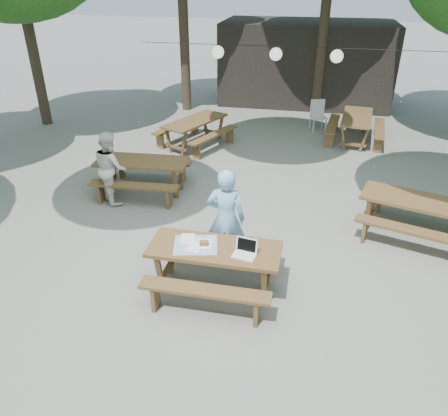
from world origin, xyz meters
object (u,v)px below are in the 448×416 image
second_person (111,167)px  plastic_chair (318,122)px  picnic_table_nw (143,175)px  main_picnic_table (215,267)px  woman (226,218)px

second_person → plastic_chair: size_ratio=1.72×
picnic_table_nw → main_picnic_table: bearing=-55.5°
second_person → plastic_chair: 7.11m
woman → plastic_chair: bearing=-100.8°
woman → plastic_chair: (1.39, 7.43, -0.61)m
plastic_chair → picnic_table_nw: bearing=-143.7°
picnic_table_nw → second_person: 0.82m
second_person → picnic_table_nw: bearing=-84.4°
plastic_chair → second_person: bearing=-144.3°
second_person → main_picnic_table: bearing=-174.3°
main_picnic_table → plastic_chair: 8.25m
main_picnic_table → woman: (0.03, 0.70, 0.48)m
main_picnic_table → plastic_chair: bearing=80.1°
woman → second_person: bearing=-31.7°
main_picnic_table → picnic_table_nw: bearing=127.8°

